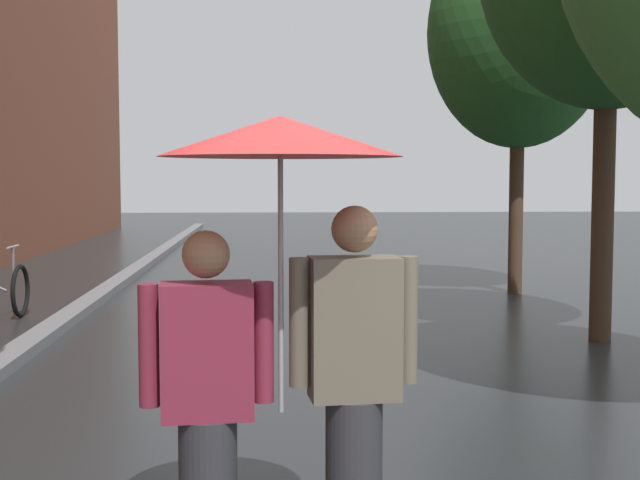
# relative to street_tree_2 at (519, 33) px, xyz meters

# --- Properties ---
(kerb_strip) EXTENTS (0.30, 36.00, 0.12)m
(kerb_strip) POSITION_rel_street_tree_2_xyz_m (-6.44, 0.03, -4.00)
(kerb_strip) COLOR slate
(kerb_strip) RESTS_ON ground
(street_tree_2) EXTENTS (2.83, 2.83, 5.87)m
(street_tree_2) POSITION_rel_street_tree_2_xyz_m (0.00, 0.00, 0.00)
(street_tree_2) COLOR #473323
(street_tree_2) RESTS_ON ground
(couple_under_umbrella) EXTENTS (1.24, 1.08, 2.12)m
(couple_under_umbrella) POSITION_rel_street_tree_2_xyz_m (-3.80, -9.54, -2.68)
(couple_under_umbrella) COLOR #2D2D33
(couple_under_umbrella) RESTS_ON ground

